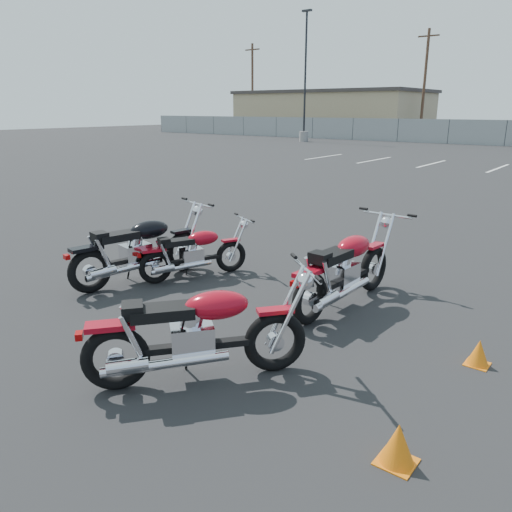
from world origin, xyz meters
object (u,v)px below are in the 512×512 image
Objects in this scene: motorcycle_second_black at (139,249)px; motorcycle_rear_red at (197,333)px; motorcycle_third_red at (345,269)px; motorcycle_front_red at (194,253)px.

motorcycle_second_black reaches higher than motorcycle_rear_red.
motorcycle_third_red reaches higher than motorcycle_rear_red.
motorcycle_rear_red is at bearing -29.67° from motorcycle_second_black.
motorcycle_front_red is at bearing -170.90° from motorcycle_third_red.
motorcycle_rear_red is at bearing -44.93° from motorcycle_front_red.
motorcycle_second_black is 3.18m from motorcycle_third_red.
motorcycle_rear_red reaches higher than motorcycle_front_red.
motorcycle_third_red is at bearing 19.11° from motorcycle_second_black.
motorcycle_third_red is 1.16× the size of motorcycle_rear_red.
motorcycle_rear_red is (2.24, -2.23, 0.10)m from motorcycle_front_red.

